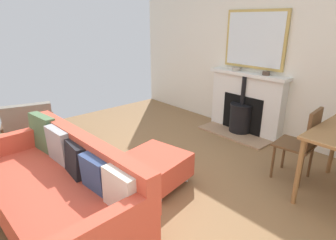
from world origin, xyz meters
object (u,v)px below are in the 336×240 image
sofa (59,186)px  dining_chair_near_fireplace (303,140)px  armchair_accent (29,125)px  mantel_bowl_near (236,69)px  mantel_bowl_far (266,73)px  ottoman (156,166)px  fireplace (244,107)px

sofa → dining_chair_near_fireplace: bearing=152.8°
armchair_accent → dining_chair_near_fireplace: 3.53m
mantel_bowl_near → mantel_bowl_far: bearing=90.0°
sofa → dining_chair_near_fireplace: 2.64m
mantel_bowl_near → mantel_bowl_far: (0.00, 0.54, 0.00)m
mantel_bowl_near → dining_chair_near_fireplace: size_ratio=0.15×
mantel_bowl_near → mantel_bowl_far: 0.54m
mantel_bowl_far → ottoman: mantel_bowl_far is taller
sofa → mantel_bowl_far: bearing=176.5°
dining_chair_near_fireplace → mantel_bowl_far: bearing=-129.2°
sofa → armchair_accent: 1.64m
mantel_bowl_near → armchair_accent: size_ratio=0.17×
mantel_bowl_near → sofa: bearing=6.2°
fireplace → dining_chair_near_fireplace: (0.81, 1.32, 0.08)m
mantel_bowl_near → armchair_accent: bearing=-23.5°
armchair_accent → fireplace: bearing=152.8°
fireplace → mantel_bowl_far: 0.68m
dining_chair_near_fireplace → ottoman: bearing=-39.0°
mantel_bowl_near → sofa: mantel_bowl_near is taller
fireplace → mantel_bowl_far: (-0.01, 0.31, 0.60)m
fireplace → armchair_accent: size_ratio=1.69×
mantel_bowl_far → dining_chair_near_fireplace: 1.41m
mantel_bowl_near → ottoman: (2.12, 0.50, -0.81)m
sofa → dining_chair_near_fireplace: size_ratio=2.31×
armchair_accent → dining_chair_near_fireplace: dining_chair_near_fireplace is taller
mantel_bowl_far → ottoman: (2.12, -0.04, -0.81)m
fireplace → mantel_bowl_near: (-0.01, -0.23, 0.60)m
mantel_bowl_far → dining_chair_near_fireplace: (0.83, 1.01, -0.52)m
mantel_bowl_far → armchair_accent: (2.94, -1.81, -0.60)m
mantel_bowl_far → sofa: bearing=-3.5°
armchair_accent → sofa: bearing=81.7°
fireplace → sofa: 3.16m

